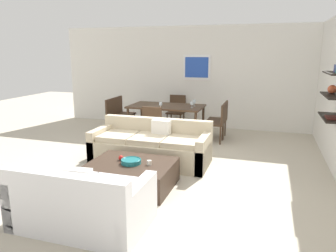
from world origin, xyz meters
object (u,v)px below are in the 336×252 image
object	(u,v)px
dining_chair_foot	(154,123)
wine_glass_foot	(161,104)
loveseat_white	(81,203)
candle_jar	(149,163)
coffee_table	(131,175)
dining_chair_left_far	(122,111)
wine_glass_right_far	(194,102)
dining_chair_head	(177,109)
sofa_beige	(151,147)
decorative_bowl	(131,161)
dining_chair_right_near	(218,121)
wine_glass_right_near	(192,103)
dining_chair_left_near	(114,114)
dining_chair_right_far	(221,117)
apple_on_coffee_table	(121,158)
dining_table	(166,108)

from	to	relation	value
dining_chair_foot	wine_glass_foot	world-z (taller)	wine_glass_foot
loveseat_white	candle_jar	distance (m)	1.30
coffee_table	dining_chair_left_far	world-z (taller)	dining_chair_left_far
loveseat_white	wine_glass_right_far	bearing A→B (deg)	85.89
loveseat_white	candle_jar	world-z (taller)	loveseat_white
dining_chair_head	wine_glass_foot	world-z (taller)	wine_glass_foot
sofa_beige	loveseat_white	size ratio (longest dim) A/B	1.39
decorative_bowl	dining_chair_right_near	distance (m)	3.03
dining_chair_foot	wine_glass_right_near	xyz separation A→B (m)	(0.66, 0.78, 0.35)
sofa_beige	dining_chair_left_far	size ratio (longest dim) A/B	2.45
dining_chair_right_near	dining_chair_head	distance (m)	1.71
wine_glass_right_far	wine_glass_right_near	distance (m)	0.24
coffee_table	candle_jar	world-z (taller)	candle_jar
decorative_bowl	wine_glass_foot	size ratio (longest dim) A/B	2.00
dining_chair_left_near	dining_chair_right_far	size ratio (longest dim) A/B	1.00
candle_jar	dining_chair_right_near	bearing A→B (deg)	78.88
loveseat_white	dining_chair_right_near	size ratio (longest dim) A/B	1.76
coffee_table	wine_glass_right_near	world-z (taller)	wine_glass_right_near
apple_on_coffee_table	dining_chair_left_far	size ratio (longest dim) A/B	0.09
dining_chair_foot	wine_glass_right_near	world-z (taller)	wine_glass_right_near
dining_chair_left_far	candle_jar	bearing A→B (deg)	-58.59
dining_chair_right_near	decorative_bowl	bearing A→B (deg)	-106.27
loveseat_white	dining_chair_left_near	size ratio (longest dim) A/B	1.76
sofa_beige	wine_glass_right_far	distance (m)	2.18
apple_on_coffee_table	dining_chair_head	xyz separation A→B (m)	(-0.24, 3.93, 0.09)
dining_chair_right_near	coffee_table	bearing A→B (deg)	-106.69
decorative_bowl	dining_chair_left_far	size ratio (longest dim) A/B	0.35
dining_chair_foot	loveseat_white	bearing A→B (deg)	-84.25
wine_glass_right_near	dining_chair_right_near	bearing A→B (deg)	-8.95
coffee_table	dining_table	size ratio (longest dim) A/B	0.71
dining_chair_right_far	dining_chair_right_near	bearing A→B (deg)	-90.00
dining_chair_left_far	dining_chair_right_far	bearing A→B (deg)	0.00
candle_jar	dining_chair_left_near	bearing A→B (deg)	125.16
dining_chair_left_near	wine_glass_right_near	distance (m)	1.99
dining_chair_right_near	wine_glass_right_far	xyz separation A→B (m)	(-0.63, 0.34, 0.35)
sofa_beige	wine_glass_right_far	size ratio (longest dim) A/B	14.26
dining_chair_right_far	wine_glass_right_far	distance (m)	0.73
loveseat_white	dining_table	xyz separation A→B (m)	(-0.35, 4.33, 0.39)
dining_table	wine_glass_right_near	xyz separation A→B (m)	(0.66, -0.12, 0.17)
decorative_bowl	wine_glass_right_far	bearing A→B (deg)	86.18
candle_jar	dining_chair_right_near	size ratio (longest dim) A/B	0.08
dining_chair_right_far	wine_glass_right_near	distance (m)	0.80
apple_on_coffee_table	dining_chair_right_near	world-z (taller)	dining_chair_right_near
apple_on_coffee_table	wine_glass_right_far	size ratio (longest dim) A/B	0.51
wine_glass_right_far	dining_chair_left_near	bearing A→B (deg)	-170.10
coffee_table	dining_table	world-z (taller)	dining_table
dining_table	dining_chair_foot	bearing A→B (deg)	-90.00
sofa_beige	dining_chair_head	size ratio (longest dim) A/B	2.45
loveseat_white	dining_table	world-z (taller)	loveseat_white
dining_chair_head	dining_chair_left_near	bearing A→B (deg)	-139.20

